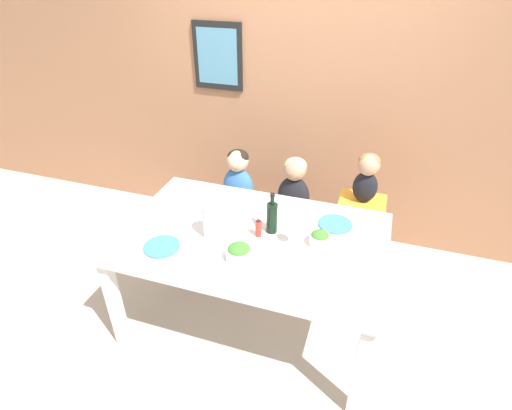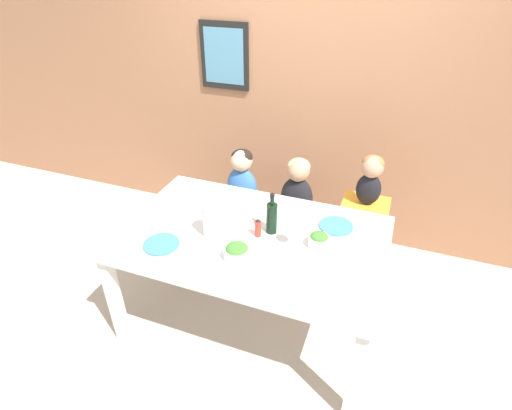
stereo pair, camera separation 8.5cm
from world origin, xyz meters
name	(u,v)px [view 2 (the right image)]	position (x,y,z in m)	size (l,w,h in m)	color
ground_plane	(252,317)	(0.00, 0.00, 0.00)	(14.00, 14.00, 0.00)	#BCB2A3
wall_back	(308,86)	(0.00, 1.30, 1.35)	(10.00, 0.09, 2.70)	#9E6B4C
dining_table	(252,246)	(0.00, 0.00, 0.67)	(1.68, 1.07, 0.76)	silver
chair_far_left	(243,212)	(-0.38, 0.76, 0.37)	(0.41, 0.38, 0.44)	silver
chair_far_center	(295,223)	(0.09, 0.76, 0.37)	(0.41, 0.38, 0.44)	silver
chair_right_highchair	(363,220)	(0.63, 0.76, 0.53)	(0.35, 0.32, 0.68)	silver
person_child_left	(242,176)	(-0.38, 0.76, 0.72)	(0.26, 0.18, 0.51)	#3366B2
person_child_center	(297,187)	(0.09, 0.76, 0.72)	(0.26, 0.18, 0.51)	black
person_baby_right	(371,176)	(0.63, 0.76, 0.92)	(0.18, 0.17, 0.39)	black
wine_bottle	(272,217)	(0.11, 0.08, 0.87)	(0.07, 0.07, 0.28)	black
paper_towel_roll	(212,220)	(-0.23, -0.08, 0.87)	(0.12, 0.12, 0.22)	white
wine_glass_near	(292,229)	(0.27, -0.01, 0.88)	(0.07, 0.07, 0.17)	white
salad_bowl_large	(237,252)	(0.00, -0.24, 0.80)	(0.16, 0.16, 0.10)	white
salad_bowl_small	(319,240)	(0.42, 0.04, 0.80)	(0.13, 0.13, 0.10)	white
dinner_plate_front_left	(161,244)	(-0.48, -0.29, 0.76)	(0.22, 0.22, 0.01)	teal
dinner_plate_back_left	(211,196)	(-0.45, 0.34, 0.76)	(0.22, 0.22, 0.01)	silver
dinner_plate_back_right	(336,226)	(0.48, 0.28, 0.76)	(0.22, 0.22, 0.01)	teal
condiment_bottle_hot_sauce	(258,228)	(0.04, 0.01, 0.82)	(0.04, 0.04, 0.13)	red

